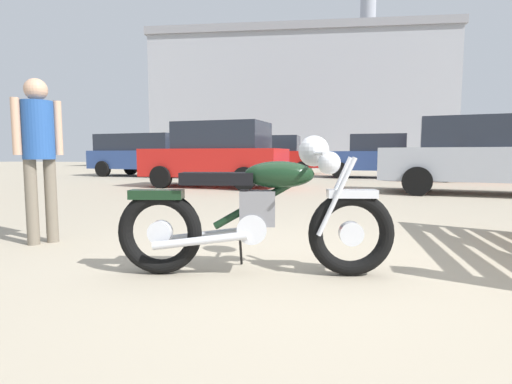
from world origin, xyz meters
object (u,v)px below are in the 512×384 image
at_px(bystander, 39,143).
at_px(blue_hatchback_right, 484,153).
at_px(pale_sedan_back, 217,154).
at_px(red_hatchback_near, 144,154).
at_px(silver_sedan_mid, 495,153).
at_px(vintage_motorcycle, 262,210).
at_px(dark_sedan_left, 377,156).
at_px(white_estate_far, 277,154).

distance_m(bystander, blue_hatchback_right, 13.90).
xyz_separation_m(bystander, pale_sedan_back, (-0.30, 7.09, -0.10)).
xyz_separation_m(red_hatchback_near, silver_sedan_mid, (11.30, -5.47, 0.00)).
bearing_deg(bystander, pale_sedan_back, -52.12).
bearing_deg(red_hatchback_near, pale_sedan_back, -36.49).
distance_m(vintage_motorcycle, dark_sedan_left, 13.26).
xyz_separation_m(vintage_motorcycle, dark_sedan_left, (2.13, 13.08, 0.34)).
xyz_separation_m(bystander, blue_hatchback_right, (7.93, 11.42, -0.08)).
relative_size(pale_sedan_back, silver_sedan_mid, 0.82).
height_order(red_hatchback_near, silver_sedan_mid, same).
bearing_deg(bystander, white_estate_far, -55.28).
distance_m(vintage_motorcycle, pale_sedan_back, 8.14).
xyz_separation_m(blue_hatchback_right, pale_sedan_back, (-8.23, -4.33, -0.02)).
distance_m(blue_hatchback_right, dark_sedan_left, 3.57).
relative_size(blue_hatchback_right, dark_sedan_left, 1.12).
bearing_deg(silver_sedan_mid, red_hatchback_near, -15.32).
height_order(vintage_motorcycle, dark_sedan_left, dark_sedan_left).
bearing_deg(vintage_motorcycle, bystander, 156.78).
distance_m(vintage_motorcycle, silver_sedan_mid, 7.99).
xyz_separation_m(vintage_motorcycle, pale_sedan_back, (-2.69, 7.67, 0.43)).
bearing_deg(red_hatchback_near, vintage_motorcycle, -50.40).
bearing_deg(blue_hatchback_right, red_hatchback_near, -8.47).
xyz_separation_m(white_estate_far, dark_sedan_left, (4.32, -2.65, -0.08)).
distance_m(pale_sedan_back, silver_sedan_mid, 6.79).
distance_m(bystander, dark_sedan_left, 13.29).
xyz_separation_m(pale_sedan_back, red_hatchback_near, (-4.56, 4.67, 0.02)).
height_order(vintage_motorcycle, blue_hatchback_right, blue_hatchback_right).
relative_size(blue_hatchback_right, red_hatchback_near, 0.99).
bearing_deg(silver_sedan_mid, bystander, 54.79).
xyz_separation_m(bystander, silver_sedan_mid, (6.45, 6.29, -0.08)).
height_order(bystander, pale_sedan_back, pale_sedan_back).
bearing_deg(red_hatchback_near, bystander, -58.38).
relative_size(pale_sedan_back, white_estate_far, 1.03).
bearing_deg(white_estate_far, dark_sedan_left, -30.18).
bearing_deg(pale_sedan_back, white_estate_far, -86.50).
bearing_deg(pale_sedan_back, silver_sedan_mid, -179.77).
relative_size(vintage_motorcycle, bystander, 1.25).
height_order(pale_sedan_back, red_hatchback_near, pale_sedan_back).
distance_m(pale_sedan_back, dark_sedan_left, 7.24).
height_order(bystander, silver_sedan_mid, silver_sedan_mid).
bearing_deg(dark_sedan_left, blue_hatchback_right, -11.43).
bearing_deg(dark_sedan_left, bystander, -103.79).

